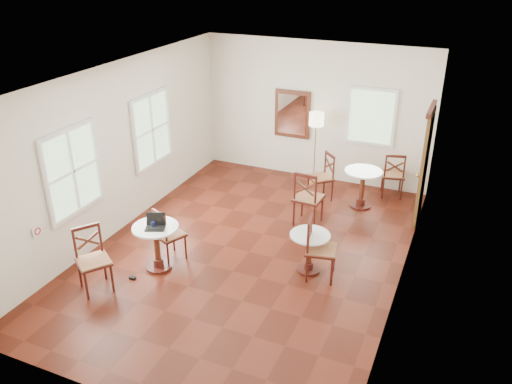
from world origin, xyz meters
TOP-DOWN VIEW (x-y plane):
  - ground at (0.00, 0.00)m, footprint 7.00×7.00m
  - room_shell at (-0.06, 0.27)m, footprint 5.02×7.02m
  - cafe_table_near at (-1.15, -1.03)m, footprint 0.73×0.73m
  - cafe_table_mid at (1.11, -0.14)m, footprint 0.64×0.64m
  - cafe_table_back at (1.35, 2.44)m, footprint 0.73×0.73m
  - chair_near_a at (-1.13, -0.71)m, footprint 0.56×0.56m
  - chair_near_b at (-1.72, -1.86)m, footprint 0.65×0.65m
  - chair_mid_a at (0.59, 1.34)m, footprint 0.52×0.52m
  - chair_mid_b at (1.30, -0.23)m, footprint 0.55×0.55m
  - chair_back_a at (1.83, 3.17)m, footprint 0.54×0.54m
  - chair_back_b at (0.52, 2.47)m, footprint 0.63×0.63m
  - floor_lamp at (0.14, 3.15)m, footprint 0.31×0.31m
  - laptop at (-1.13, -1.04)m, footprint 0.37×0.35m
  - mouse at (-1.18, -0.86)m, footprint 0.11×0.09m
  - navy_mug at (-1.16, -1.04)m, footprint 0.11×0.07m
  - water_glass at (-1.10, -0.94)m, footprint 0.07×0.07m
  - power_adapter at (-1.35, -1.46)m, footprint 0.10×0.06m

SIDE VIEW (x-z plane):
  - ground at x=0.00m, z-range 0.00..0.00m
  - power_adapter at x=-1.35m, z-range 0.00..0.04m
  - cafe_table_mid at x=1.11m, z-range 0.08..0.75m
  - chair_near_a at x=-1.13m, z-range 0.00..0.92m
  - cafe_table_near at x=-1.15m, z-range 0.09..0.86m
  - cafe_table_back at x=1.35m, z-range 0.09..0.87m
  - chair_back_b at x=0.52m, z-range 0.00..0.97m
  - chair_back_a at x=1.83m, z-range 0.00..0.97m
  - chair_near_b at x=-1.72m, z-range 0.00..1.01m
  - chair_mid_b at x=1.30m, z-range 0.00..1.02m
  - chair_mid_a at x=0.59m, z-range 0.00..1.07m
  - mouse at x=-1.18m, z-range 0.77..0.80m
  - navy_mug at x=-1.16m, z-range 0.77..0.85m
  - laptop at x=-1.13m, z-range 0.71..0.93m
  - water_glass at x=-1.10m, z-range 0.77..0.88m
  - floor_lamp at x=0.14m, z-range 0.55..2.15m
  - room_shell at x=-0.06m, z-range 0.38..3.39m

